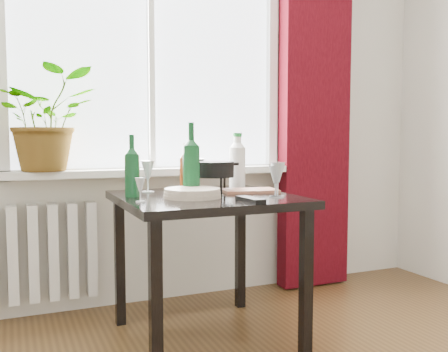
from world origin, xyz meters
name	(u,v)px	position (x,y,z in m)	size (l,w,h in m)	color
window	(150,43)	(0.00, 2.22, 1.60)	(1.72, 0.08, 1.62)	white
windowsill	(154,171)	(0.00, 2.15, 0.82)	(1.72, 0.20, 0.04)	silver
curtain	(315,98)	(1.12, 2.12, 1.30)	(0.50, 0.12, 2.56)	#36040B
radiator	(23,254)	(-0.75, 2.18, 0.38)	(0.80, 0.10, 0.55)	silver
table	(206,213)	(0.10, 1.55, 0.65)	(0.85, 0.85, 0.74)	black
potted_plant	(47,119)	(-0.61, 2.14, 1.13)	(0.51, 0.44, 0.57)	#387820
wine_bottle_left	(132,165)	(-0.25, 1.64, 0.89)	(0.07, 0.07, 0.31)	#0B3E1B
wine_bottle_right	(191,158)	(0.05, 1.61, 0.93)	(0.09, 0.09, 0.37)	#0C3E1A
bottle_amber	(186,167)	(0.06, 1.75, 0.87)	(0.06, 0.06, 0.27)	maroon
cleaning_bottle	(237,159)	(0.42, 1.85, 0.90)	(0.09, 0.09, 0.33)	white
wineglass_front_right	(278,179)	(0.39, 1.34, 0.83)	(0.07, 0.07, 0.18)	silver
wineglass_far_right	(275,181)	(0.39, 1.35, 0.82)	(0.07, 0.07, 0.16)	silver
wineglass_back_center	(198,174)	(0.16, 1.82, 0.83)	(0.08, 0.08, 0.18)	silver
wineglass_back_left	(148,176)	(-0.13, 1.80, 0.83)	(0.07, 0.07, 0.17)	silver
wineglass_front_left	(140,190)	(-0.27, 1.42, 0.80)	(0.05, 0.05, 0.11)	white
plate_stack	(192,193)	(0.01, 1.49, 0.76)	(0.28, 0.28, 0.05)	beige
fondue_pot	(215,176)	(0.21, 1.70, 0.82)	(0.24, 0.21, 0.16)	black
tv_remote	(250,200)	(0.19, 1.23, 0.75)	(0.06, 0.19, 0.02)	black
cutting_board	(250,191)	(0.37, 1.60, 0.75)	(0.29, 0.18, 0.02)	#9C6046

